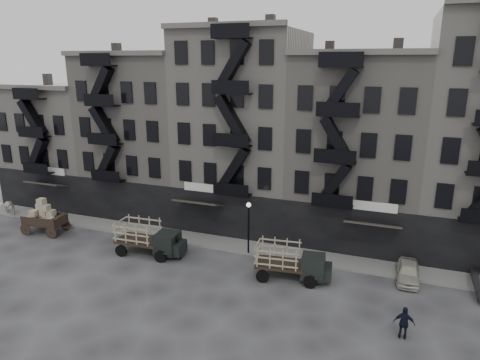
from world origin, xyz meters
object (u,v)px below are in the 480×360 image
(pedestrian_west, at_px, (36,216))
(wagon, at_px, (43,214))
(horse, at_px, (8,207))
(policeman, at_px, (404,323))
(car_east, at_px, (408,272))
(stake_truck_east, at_px, (291,259))
(stake_truck_west, at_px, (148,236))
(pedestrian_mid, at_px, (175,247))

(pedestrian_west, bearing_deg, wagon, -74.15)
(horse, distance_m, policeman, 36.68)
(wagon, height_order, policeman, wagon)
(policeman, bearing_deg, car_east, -92.14)
(stake_truck_east, height_order, car_east, stake_truck_east)
(wagon, xyz_separation_m, policeman, (29.56, -4.88, -0.82))
(stake_truck_west, xyz_separation_m, car_east, (18.95, 2.59, -0.91))
(wagon, bearing_deg, stake_truck_east, -6.23)
(pedestrian_west, bearing_deg, car_east, -43.57)
(pedestrian_mid, bearing_deg, pedestrian_west, -17.73)
(stake_truck_west, bearing_deg, pedestrian_mid, -1.87)
(wagon, height_order, pedestrian_west, wagon)
(horse, xyz_separation_m, pedestrian_mid, (19.66, -2.55, 0.07))
(horse, distance_m, pedestrian_west, 4.42)
(car_east, height_order, pedestrian_west, pedestrian_west)
(stake_truck_east, bearing_deg, horse, 168.63)
(horse, relative_size, car_east, 0.56)
(car_east, bearing_deg, policeman, -92.76)
(stake_truck_east, distance_m, car_east, 8.12)
(horse, height_order, car_east, horse)
(horse, xyz_separation_m, wagon, (6.46, -2.04, 0.89))
(stake_truck_east, distance_m, policeman, 8.54)
(car_east, distance_m, pedestrian_mid, 16.86)
(pedestrian_mid, bearing_deg, stake_truck_east, 168.40)
(wagon, xyz_separation_m, stake_truck_east, (22.22, -0.55, -0.29))
(horse, relative_size, policeman, 1.09)
(stake_truck_west, bearing_deg, horse, 168.69)
(pedestrian_west, height_order, pedestrian_mid, pedestrian_mid)
(car_east, bearing_deg, wagon, -176.35)
(car_east, bearing_deg, horse, 179.75)
(pedestrian_mid, bearing_deg, stake_truck_west, -10.45)
(pedestrian_west, relative_size, policeman, 0.87)
(wagon, distance_m, car_east, 29.96)
(horse, distance_m, wagon, 6.83)
(pedestrian_west, distance_m, pedestrian_mid, 15.42)
(car_east, relative_size, pedestrian_west, 2.27)
(horse, distance_m, car_east, 36.33)
(pedestrian_west, bearing_deg, pedestrian_mid, -51.42)
(car_east, relative_size, policeman, 1.97)
(stake_truck_east, bearing_deg, policeman, -36.72)
(wagon, bearing_deg, pedestrian_mid, -7.06)
(stake_truck_west, distance_m, policeman, 19.15)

